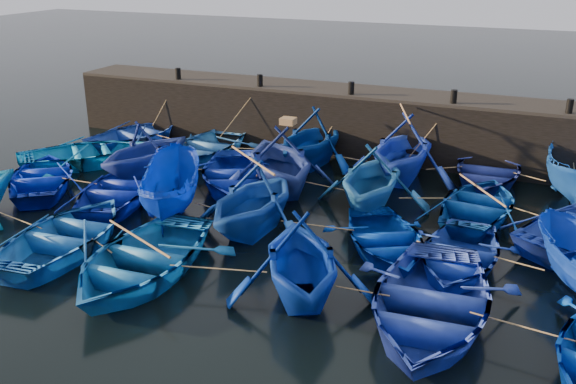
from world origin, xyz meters
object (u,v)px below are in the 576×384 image
at_px(boat_8, 234,174).
at_px(boat_13, 43,177).
at_px(wooden_crate, 288,121).
at_px(boat_0, 137,134).

xyz_separation_m(boat_8, boat_13, (-6.14, -2.80, -0.04)).
height_order(boat_13, wooden_crate, wooden_crate).
bearing_deg(wooden_crate, boat_13, -160.04).
xyz_separation_m(boat_0, boat_8, (6.43, -3.23, 0.05)).
distance_m(boat_13, wooden_crate, 8.96).
bearing_deg(wooden_crate, boat_8, -175.18).
distance_m(boat_0, wooden_crate, 9.25).
distance_m(boat_0, boat_8, 7.19).
distance_m(boat_0, boat_13, 6.03).
relative_size(boat_13, wooden_crate, 9.51).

